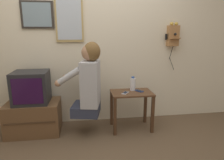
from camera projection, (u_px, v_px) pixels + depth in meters
name	position (u px, v px, depth m)	size (l,w,h in m)	color
wall_back	(95.00, 40.00, 2.98)	(6.80, 0.05, 2.55)	beige
side_table	(131.00, 100.00, 2.87)	(0.58, 0.39, 0.56)	#51331E
person	(89.00, 81.00, 2.65)	(0.61, 0.49, 0.98)	#2D3347
tv_stand	(34.00, 117.00, 2.80)	(0.71, 0.47, 0.45)	brown
television	(31.00, 87.00, 2.70)	(0.45, 0.41, 0.43)	#232326
wall_phone_antique	(173.00, 35.00, 3.05)	(0.20, 0.18, 0.73)	#9E6B3D
framed_picture	(37.00, 15.00, 2.75)	(0.44, 0.03, 0.37)	#2D2823
wall_mirror	(69.00, 19.00, 2.82)	(0.39, 0.03, 0.63)	tan
cell_phone_held	(125.00, 93.00, 2.78)	(0.12, 0.14, 0.01)	silver
cell_phone_spare	(139.00, 91.00, 2.87)	(0.11, 0.14, 0.01)	navy
water_bottle	(133.00, 84.00, 2.90)	(0.08, 0.08, 0.21)	silver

